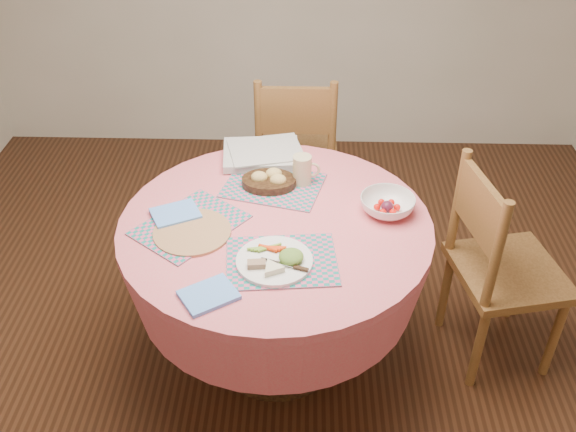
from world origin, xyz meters
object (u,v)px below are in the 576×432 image
Objects in this scene: chair_right at (498,265)px; dinner_plate at (276,260)px; chair_back at (296,151)px; wicker_trivet at (192,232)px; latte_mug at (303,170)px; bread_bowl at (269,180)px; fruit_bowl at (387,205)px; dining_table at (276,260)px.

dinner_plate is at bearing 96.94° from chair_right.
chair_back is at bearing 87.82° from dinner_plate.
chair_right is at bearing 133.19° from chair_back.
chair_right is 1.26m from chair_back.
chair_back is 3.24× the size of wicker_trivet.
wicker_trivet is 0.38m from dinner_plate.
chair_right is 1.00m from dinner_plate.
latte_mug is (-0.83, 0.23, 0.31)m from chair_right.
latte_mug reaches higher than wicker_trivet.
chair_right reaches higher than bread_bowl.
chair_back reaches higher than bread_bowl.
bread_bowl is 0.97× the size of fruit_bowl.
fruit_bowl is (0.34, -0.20, -0.04)m from latte_mug.
latte_mug is at bearing 11.35° from bread_bowl.
latte_mug is at bearing 93.27° from chair_back.
chair_right reaches higher than dinner_plate.
bread_bowl is (0.28, 0.34, 0.03)m from wicker_trivet.
chair_back is 1.01m from fruit_bowl.
dining_table is at bearing 93.39° from dinner_plate.
latte_mug is at bearing 69.77° from dining_table.
chair_back is at bearing 70.29° from wicker_trivet.
wicker_trivet is at bearing -138.97° from latte_mug.
bread_bowl is at bearing 160.31° from fruit_bowl.
dinner_plate reaches higher than wicker_trivet.
dining_table is 0.38m from wicker_trivet.
dining_table is 0.93m from chair_right.
chair_right reaches higher than dining_table.
wicker_trivet is at bearing -167.78° from fruit_bowl.
bread_bowl reaches higher than dining_table.
dinner_plate is (-0.05, -1.23, 0.26)m from chair_back.
chair_back is 4.22× the size of bread_bowl.
chair_back is 0.76m from latte_mug.
chair_back is at bearing 113.23° from fruit_bowl.
bread_bowl is (-0.05, 0.51, 0.01)m from dinner_plate.
bread_bowl is 0.15m from latte_mug.
dining_table is 0.51m from fruit_bowl.
chair_back is (0.06, 0.97, -0.05)m from dining_table.
latte_mug is at bearing 149.50° from fruit_bowl.
fruit_bowl is at bearing 38.49° from dinner_plate.
chair_back is 0.78m from bread_bowl.
fruit_bowl is (0.48, -0.17, 0.00)m from bread_bowl.
chair_right is at bearing -15.45° from latte_mug.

